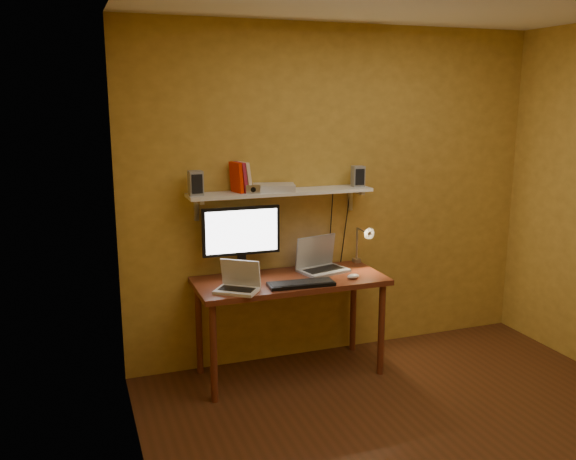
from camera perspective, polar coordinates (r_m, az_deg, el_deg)
name	(u,v)px	position (r m, az deg, el deg)	size (l,w,h in m)	color
room	(457,237)	(3.48, 15.56, -0.63)	(3.44, 3.24, 2.64)	#4F2814
desk	(290,290)	(4.51, 0.19, -5.59)	(1.40, 0.60, 0.75)	#5E2916
wall_shelf	(281,193)	(4.53, -0.65, 3.51)	(1.40, 0.25, 0.21)	white
monitor	(241,238)	(4.48, -4.39, -0.73)	(0.58, 0.25, 0.52)	black
laptop	(320,262)	(4.68, 2.99, -2.97)	(0.40, 0.33, 0.26)	gray
netbook	(239,282)	(4.21, -4.65, -4.91)	(0.35, 0.33, 0.21)	silver
keyboard	(301,284)	(4.32, 1.24, -5.07)	(0.47, 0.16, 0.03)	black
mouse	(353,276)	(4.50, 6.12, -4.33)	(0.10, 0.06, 0.03)	silver
desk_lamp	(364,240)	(4.80, 7.09, -0.94)	(0.09, 0.23, 0.38)	silver
speaker_left	(196,183)	(4.34, -8.64, 4.36)	(0.10, 0.10, 0.17)	gray
speaker_right	(358,176)	(4.75, 6.56, 5.02)	(0.09, 0.09, 0.16)	gray
books	(240,177)	(4.44, -4.47, 4.94)	(0.15, 0.16, 0.22)	red
shelf_camera	(253,189)	(4.39, -3.26, 3.83)	(0.11, 0.06, 0.06)	silver
router	(274,187)	(4.51, -1.33, 4.00)	(0.30, 0.20, 0.05)	silver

